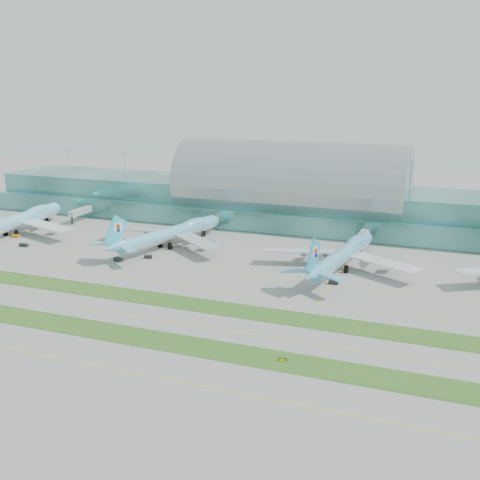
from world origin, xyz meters
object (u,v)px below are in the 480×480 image
at_px(airliner_a, 16,220).
at_px(airliner_b, 171,233).
at_px(airliner_c, 343,254).
at_px(terminal, 291,197).
at_px(taxiway_sign_east, 283,360).

bearing_deg(airliner_a, airliner_b, 1.27).
distance_m(airliner_b, airliner_c, 79.86).
height_order(terminal, airliner_b, terminal).
relative_size(airliner_a, airliner_b, 1.08).
relative_size(terminal, airliner_a, 4.27).
relative_size(terminal, airliner_c, 4.59).
height_order(airliner_a, airliner_c, airliner_a).
bearing_deg(taxiway_sign_east, airliner_a, 147.76).
bearing_deg(airliner_c, airliner_a, -172.43).
bearing_deg(airliner_c, terminal, 128.51).
relative_size(airliner_a, taxiway_sign_east, 33.95).
xyz_separation_m(airliner_a, airliner_c, (161.10, 1.21, -0.47)).
bearing_deg(taxiway_sign_east, airliner_b, 126.89).
distance_m(airliner_a, airliner_b, 81.74).
bearing_deg(terminal, airliner_c, -58.63).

